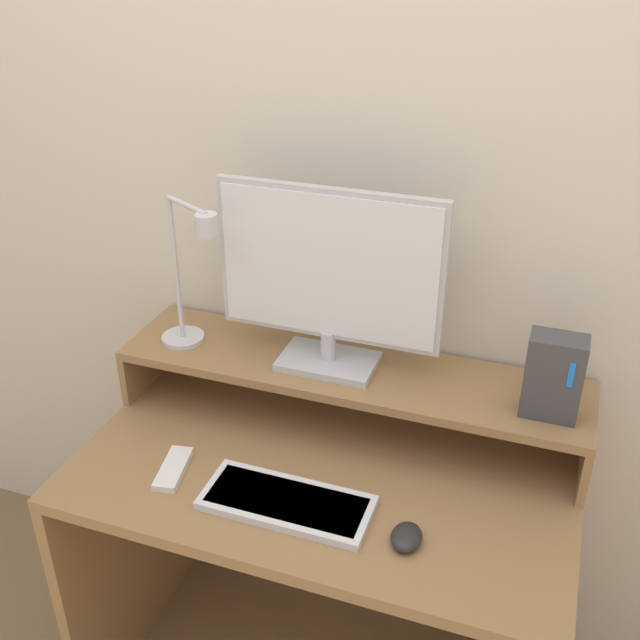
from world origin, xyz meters
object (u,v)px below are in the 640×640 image
object	(u,v)px
mouse	(406,537)
remote_control	(173,469)
router_dock	(553,377)
monitor	(329,277)
desk_lamp	(190,281)
keyboard	(287,502)

from	to	relation	value
mouse	remote_control	xyz separation A→B (m)	(-0.54, 0.03, -0.01)
mouse	router_dock	bearing A→B (deg)	54.21
mouse	remote_control	size ratio (longest dim) A/B	0.56
monitor	desk_lamp	size ratio (longest dim) A/B	1.37
keyboard	remote_control	xyz separation A→B (m)	(-0.28, 0.02, -0.00)
keyboard	remote_control	size ratio (longest dim) A/B	2.42
monitor	remote_control	distance (m)	0.55
router_dock	keyboard	size ratio (longest dim) A/B	0.52
desk_lamp	remote_control	xyz separation A→B (m)	(0.07, -0.27, -0.33)
router_dock	mouse	size ratio (longest dim) A/B	2.27
keyboard	mouse	xyz separation A→B (m)	(0.26, -0.02, 0.00)
monitor	keyboard	size ratio (longest dim) A/B	1.44
monitor	desk_lamp	bearing A→B (deg)	-172.92
desk_lamp	keyboard	bearing A→B (deg)	-39.07
router_dock	keyboard	xyz separation A→B (m)	(-0.49, -0.29, -0.24)
desk_lamp	remote_control	bearing A→B (deg)	-75.39
monitor	remote_control	world-z (taller)	monitor
desk_lamp	router_dock	world-z (taller)	desk_lamp
monitor	mouse	world-z (taller)	monitor
remote_control	keyboard	bearing A→B (deg)	-3.58
monitor	router_dock	size ratio (longest dim) A/B	2.77
desk_lamp	router_dock	xyz separation A→B (m)	(0.84, 0.01, -0.09)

